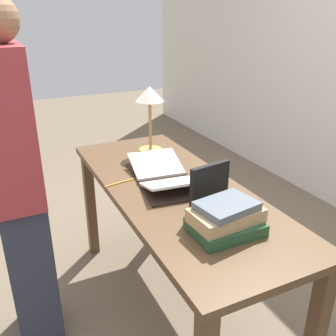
% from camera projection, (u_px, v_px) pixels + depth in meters
% --- Properties ---
extents(ground_plane, '(12.00, 12.00, 0.00)m').
position_uv_depth(ground_plane, '(173.00, 308.00, 2.14)').
color(ground_plane, '#70604C').
extents(reading_desk, '(1.58, 0.61, 0.77)m').
position_uv_depth(reading_desk, '(174.00, 206.00, 1.89)').
color(reading_desk, brown).
rests_on(reading_desk, ground_plane).
extents(open_book, '(0.55, 0.33, 0.08)m').
position_uv_depth(open_book, '(163.00, 176.00, 1.91)').
color(open_book, black).
rests_on(open_book, reading_desk).
extents(book_stack_tall, '(0.20, 0.28, 0.13)m').
position_uv_depth(book_stack_tall, '(226.00, 219.00, 1.44)').
color(book_stack_tall, '#234C2D').
rests_on(book_stack_tall, reading_desk).
extents(book_standing_upright, '(0.05, 0.20, 0.22)m').
position_uv_depth(book_standing_upright, '(209.00, 189.00, 1.57)').
color(book_standing_upright, black).
rests_on(book_standing_upright, reading_desk).
extents(reading_lamp, '(0.17, 0.17, 0.40)m').
position_uv_depth(reading_lamp, '(150.00, 102.00, 2.19)').
color(reading_lamp, tan).
rests_on(reading_lamp, reading_desk).
extents(coffee_mug, '(0.09, 0.10, 0.08)m').
position_uv_depth(coffee_mug, '(208.00, 184.00, 1.77)').
color(coffee_mug, '#B74238').
rests_on(coffee_mug, reading_desk).
extents(pencil, '(0.04, 0.16, 0.01)m').
position_uv_depth(pencil, '(119.00, 183.00, 1.88)').
color(pencil, gold).
rests_on(pencil, reading_desk).
extents(person_reader, '(0.36, 0.22, 1.64)m').
position_uv_depth(person_reader, '(19.00, 194.00, 1.68)').
color(person_reader, '#2D3342').
rests_on(person_reader, ground_plane).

